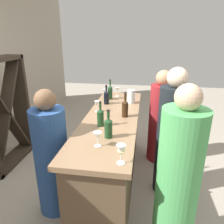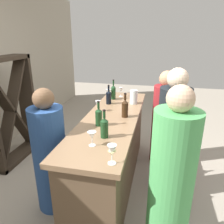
{
  "view_description": "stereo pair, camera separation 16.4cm",
  "coord_description": "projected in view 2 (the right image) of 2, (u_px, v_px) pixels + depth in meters",
  "views": [
    {
      "loc": [
        -2.41,
        -0.38,
        1.9
      ],
      "look_at": [
        0.0,
        0.0,
        1.01
      ],
      "focal_mm": 34.22,
      "sensor_mm": 36.0,
      "label": 1
    },
    {
      "loc": [
        -2.38,
        -0.54,
        1.9
      ],
      "look_at": [
        0.0,
        0.0,
        1.01
      ],
      "focal_mm": 34.22,
      "sensor_mm": 36.0,
      "label": 2
    }
  ],
  "objects": [
    {
      "name": "wine_bottle_leftmost_olive_green",
      "position": [
        104.0,
        127.0,
        2.03
      ],
      "size": [
        0.08,
        0.08,
        0.28
      ],
      "color": "#193D1E",
      "rests_on": "bar_counter"
    },
    {
      "name": "wine_glass_far_left",
      "position": [
        108.0,
        93.0,
        3.21
      ],
      "size": [
        0.08,
        0.08,
        0.16
      ],
      "color": "white",
      "rests_on": "bar_counter"
    },
    {
      "name": "wine_glass_far_center",
      "position": [
        98.0,
        104.0,
        2.74
      ],
      "size": [
        0.07,
        0.07,
        0.14
      ],
      "color": "white",
      "rests_on": "bar_counter"
    },
    {
      "name": "person_left_guest",
      "position": [
        164.0,
        122.0,
        3.22
      ],
      "size": [
        0.39,
        0.39,
        1.43
      ],
      "rotation": [
        0.0,
        0.0,
        1.67
      ],
      "color": "maroon",
      "rests_on": "ground"
    },
    {
      "name": "wine_bottle_second_left_olive_green",
      "position": [
        99.0,
        116.0,
        2.3
      ],
      "size": [
        0.07,
        0.07,
        0.28
      ],
      "color": "#193D1E",
      "rests_on": "bar_counter"
    },
    {
      "name": "person_server_behind",
      "position": [
        50.0,
        157.0,
        2.33
      ],
      "size": [
        0.46,
        0.46,
        1.41
      ],
      "rotation": [
        0.0,
        0.0,
        -1.91
      ],
      "color": "#284C8C",
      "rests_on": "ground"
    },
    {
      "name": "wine_bottle_rightmost_olive_green",
      "position": [
        113.0,
        92.0,
        3.26
      ],
      "size": [
        0.07,
        0.07,
        0.3
      ],
      "color": "#193D1E",
      "rests_on": "bar_counter"
    },
    {
      "name": "person_right_guest",
      "position": [
        170.0,
        187.0,
        1.75
      ],
      "size": [
        0.37,
        0.37,
        1.58
      ],
      "rotation": [
        0.0,
        0.0,
        1.53
      ],
      "color": "#4CA559",
      "rests_on": "ground"
    },
    {
      "name": "water_pitcher",
      "position": [
        134.0,
        97.0,
        3.05
      ],
      "size": [
        0.11,
        0.11,
        0.2
      ],
      "color": "silver",
      "rests_on": "bar_counter"
    },
    {
      "name": "wine_bottle_center_amber_brown",
      "position": [
        125.0,
        108.0,
        2.54
      ],
      "size": [
        0.08,
        0.08,
        0.3
      ],
      "color": "#331E0F",
      "rests_on": "bar_counter"
    },
    {
      "name": "person_center_guest",
      "position": [
        171.0,
        140.0,
        2.51
      ],
      "size": [
        0.38,
        0.38,
        1.58
      ],
      "rotation": [
        0.0,
        0.0,
        1.66
      ],
      "color": "black",
      "rests_on": "ground"
    },
    {
      "name": "wine_bottle_second_right_near_black",
      "position": [
        109.0,
        97.0,
        3.03
      ],
      "size": [
        0.08,
        0.08,
        0.28
      ],
      "color": "black",
      "rests_on": "bar_counter"
    },
    {
      "name": "wine_rack",
      "position": [
        10.0,
        111.0,
        3.25
      ],
      "size": [
        0.95,
        0.28,
        1.61
      ],
      "color": "#33281E",
      "rests_on": "ground"
    },
    {
      "name": "wine_glass_near_right",
      "position": [
        121.0,
        90.0,
        3.4
      ],
      "size": [
        0.06,
        0.06,
        0.15
      ],
      "color": "white",
      "rests_on": "bar_counter"
    },
    {
      "name": "wine_glass_near_left",
      "position": [
        112.0,
        151.0,
        1.61
      ],
      "size": [
        0.07,
        0.07,
        0.16
      ],
      "color": "white",
      "rests_on": "bar_counter"
    },
    {
      "name": "bar_counter",
      "position": [
        112.0,
        150.0,
        2.77
      ],
      "size": [
        2.26,
        0.63,
        0.96
      ],
      "color": "brown",
      "rests_on": "ground"
    },
    {
      "name": "wine_glass_near_center",
      "position": [
        92.0,
        136.0,
        1.88
      ],
      "size": [
        0.08,
        0.08,
        0.14
      ],
      "color": "white",
      "rests_on": "bar_counter"
    },
    {
      "name": "ground_plane",
      "position": [
        112.0,
        181.0,
        2.94
      ],
      "size": [
        12.0,
        12.0,
        0.0
      ],
      "primitive_type": "plane",
      "color": "#9E9384"
    }
  ]
}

